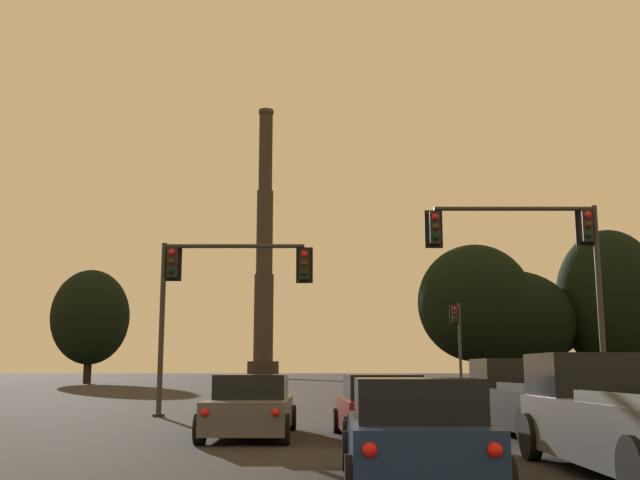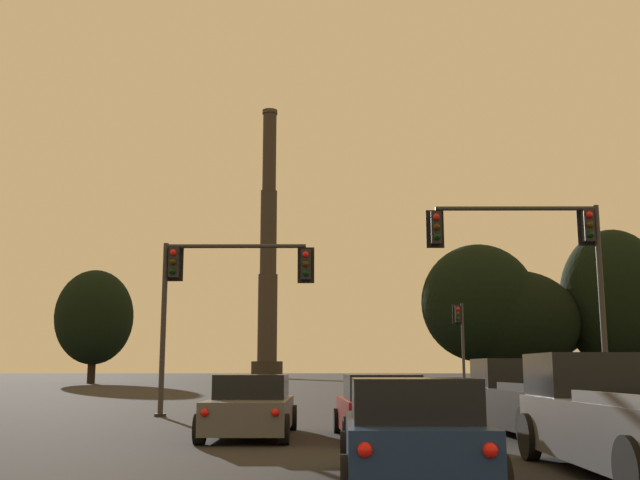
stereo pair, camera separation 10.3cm
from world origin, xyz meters
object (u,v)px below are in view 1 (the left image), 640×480
object	(u,v)px
traffic_light_overhead_left	(216,283)
traffic_light_overhead_right	(545,254)
pickup_truck_right_lane_second	(632,420)
sedan_left_lane_front	(254,407)
pickup_truck_right_lane_front	(535,401)
hatchback_center_lane_front	(382,409)
smokestack	(266,269)
traffic_light_far_right	(460,334)
hatchback_center_lane_second	(416,436)

from	to	relation	value
traffic_light_overhead_left	traffic_light_overhead_right	xyz separation A→B (m)	(10.78, -1.71, 0.72)
pickup_truck_right_lane_second	sedan_left_lane_front	size ratio (longest dim) A/B	1.17
pickup_truck_right_lane_front	traffic_light_overhead_right	xyz separation A→B (m)	(2.07, 5.51, 4.38)
pickup_truck_right_lane_second	sedan_left_lane_front	world-z (taller)	pickup_truck_right_lane_second
hatchback_center_lane_front	smokestack	distance (m)	116.70
pickup_truck_right_lane_second	pickup_truck_right_lane_front	distance (m)	6.71
pickup_truck_right_lane_second	traffic_light_overhead_right	world-z (taller)	traffic_light_overhead_right
traffic_light_overhead_right	smokestack	xyz separation A→B (m)	(-17.08, 108.30, 13.95)
pickup_truck_right_lane_front	traffic_light_far_right	bearing A→B (deg)	80.23
pickup_truck_right_lane_front	traffic_light_far_right	xyz separation A→B (m)	(3.63, 29.29, 2.93)
sedan_left_lane_front	pickup_truck_right_lane_second	bearing A→B (deg)	-45.85
hatchback_center_lane_front	pickup_truck_right_lane_front	world-z (taller)	pickup_truck_right_lane_front
traffic_light_far_right	smokestack	xyz separation A→B (m)	(-18.64, 84.52, 15.40)
pickup_truck_right_lane_front	sedan_left_lane_front	xyz separation A→B (m)	(-6.67, -0.21, -0.14)
hatchback_center_lane_front	sedan_left_lane_front	bearing A→B (deg)	164.72
hatchback_center_lane_second	traffic_light_overhead_left	size ratio (longest dim) A/B	0.71
traffic_light_overhead_left	sedan_left_lane_front	bearing A→B (deg)	-74.70
traffic_light_overhead_left	traffic_light_overhead_right	world-z (taller)	traffic_light_overhead_right
sedan_left_lane_front	traffic_light_overhead_left	world-z (taller)	traffic_light_overhead_left
sedan_left_lane_front	traffic_light_overhead_left	bearing A→B (deg)	105.49
pickup_truck_right_lane_second	sedan_left_lane_front	bearing A→B (deg)	133.76
sedan_left_lane_front	smokestack	world-z (taller)	smokestack
traffic_light_overhead_left	smokestack	xyz separation A→B (m)	(-6.31, 106.59, 14.67)
hatchback_center_lane_second	sedan_left_lane_front	xyz separation A→B (m)	(-2.88, 7.64, 0.00)
hatchback_center_lane_front	pickup_truck_right_lane_second	bearing A→B (deg)	-63.39
pickup_truck_right_lane_front	traffic_light_overhead_left	size ratio (longest dim) A/B	0.96
smokestack	traffic_light_far_right	bearing A→B (deg)	-77.56
sedan_left_lane_front	traffic_light_far_right	size ratio (longest dim) A/B	0.83
hatchback_center_lane_second	smokestack	xyz separation A→B (m)	(-11.22, 121.66, 18.47)
pickup_truck_right_lane_second	sedan_left_lane_front	distance (m)	9.01
hatchback_center_lane_front	traffic_light_overhead_left	distance (m)	10.25
traffic_light_far_right	traffic_light_overhead_left	size ratio (longest dim) A/B	0.97
hatchback_center_lane_front	hatchback_center_lane_second	bearing A→B (deg)	-93.57
hatchback_center_lane_front	pickup_truck_right_lane_front	bearing A→B (deg)	10.45
sedan_left_lane_front	traffic_light_overhead_right	bearing A→B (deg)	33.39
hatchback_center_lane_front	traffic_light_overhead_right	xyz separation A→B (m)	(5.77, 6.38, 4.52)
hatchback_center_lane_front	traffic_light_overhead_left	xyz separation A→B (m)	(-5.01, 8.09, 3.80)
hatchback_center_lane_second	sedan_left_lane_front	distance (m)	8.16
sedan_left_lane_front	traffic_light_overhead_right	size ratio (longest dim) A/B	0.69
hatchback_center_lane_front	pickup_truck_right_lane_front	xyz separation A→B (m)	(3.70, 0.87, 0.14)
smokestack	sedan_left_lane_front	bearing A→B (deg)	-85.82
hatchback_center_lane_front	pickup_truck_right_lane_second	xyz separation A→B (m)	(3.28, -5.82, 0.14)
traffic_light_overhead_right	traffic_light_overhead_left	bearing A→B (deg)	170.99
pickup_truck_right_lane_second	pickup_truck_right_lane_front	xyz separation A→B (m)	(0.42, 6.69, 0.00)
pickup_truck_right_lane_second	traffic_light_overhead_right	xyz separation A→B (m)	(2.49, 12.21, 4.38)
traffic_light_overhead_right	hatchback_center_lane_second	bearing A→B (deg)	-113.70
pickup_truck_right_lane_second	hatchback_center_lane_second	xyz separation A→B (m)	(-3.38, -1.16, -0.14)
hatchback_center_lane_front	pickup_truck_right_lane_second	world-z (taller)	pickup_truck_right_lane_second
pickup_truck_right_lane_second	traffic_light_overhead_left	world-z (taller)	traffic_light_overhead_left
hatchback_center_lane_second	traffic_light_overhead_left	distance (m)	16.30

